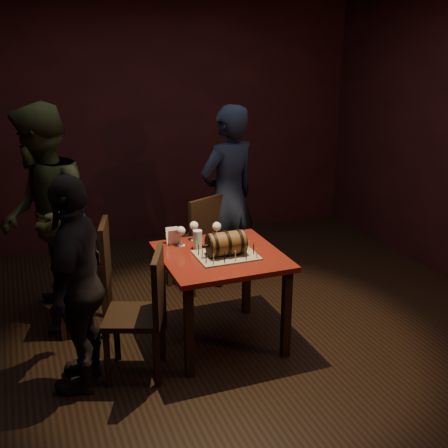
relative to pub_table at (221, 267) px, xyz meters
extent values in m
plane|color=black|center=(0.07, 0.05, -0.64)|extent=(5.00, 5.00, 0.00)
cube|color=black|center=(0.07, 2.55, 0.76)|extent=(5.00, 0.04, 2.80)
cube|color=#52120D|center=(0.00, 0.00, 0.09)|extent=(0.90, 0.90, 0.04)
cube|color=black|center=(-0.38, -0.38, -0.29)|extent=(0.06, 0.06, 0.71)
cube|color=black|center=(0.38, -0.38, -0.29)|extent=(0.06, 0.06, 0.71)
cube|color=black|center=(-0.38, 0.38, -0.29)|extent=(0.06, 0.06, 0.71)
cube|color=black|center=(0.38, 0.38, -0.29)|extent=(0.06, 0.06, 0.71)
cube|color=gray|center=(0.02, -0.05, 0.12)|extent=(0.45, 0.35, 0.01)
cylinder|color=brown|center=(0.02, -0.05, 0.21)|extent=(0.27, 0.18, 0.18)
cylinder|color=black|center=(-0.07, -0.05, 0.21)|extent=(0.02, 0.19, 0.19)
cylinder|color=black|center=(0.02, -0.05, 0.21)|extent=(0.02, 0.19, 0.19)
cylinder|color=black|center=(0.12, -0.05, 0.21)|extent=(0.02, 0.19, 0.19)
cylinder|color=black|center=(-0.11, -0.05, 0.21)|extent=(0.01, 0.17, 0.17)
cylinder|color=black|center=(0.16, -0.05, 0.21)|extent=(0.01, 0.17, 0.17)
cylinder|color=black|center=(-0.13, -0.05, 0.21)|extent=(0.04, 0.02, 0.02)
sphere|color=black|center=(-0.15, -0.05, 0.21)|extent=(0.03, 0.03, 0.03)
cylinder|color=#E7E08A|center=(-0.13, -0.20, 0.16)|extent=(0.01, 0.01, 0.08)
cylinder|color=black|center=(-0.13, -0.20, 0.21)|extent=(0.00, 0.00, 0.01)
cylinder|color=black|center=(-0.04, -0.20, 0.16)|extent=(0.01, 0.01, 0.08)
cylinder|color=black|center=(-0.04, -0.20, 0.21)|extent=(0.00, 0.00, 0.01)
cylinder|color=#E7E08A|center=(0.04, -0.20, 0.16)|extent=(0.01, 0.01, 0.08)
cylinder|color=black|center=(0.04, -0.20, 0.21)|extent=(0.00, 0.00, 0.01)
cylinder|color=black|center=(0.13, -0.20, 0.16)|extent=(0.01, 0.01, 0.08)
cylinder|color=black|center=(0.13, -0.20, 0.21)|extent=(0.00, 0.00, 0.01)
cylinder|color=#E7E08A|center=(0.21, -0.20, 0.16)|extent=(0.01, 0.01, 0.08)
cylinder|color=black|center=(0.21, -0.20, 0.21)|extent=(0.00, 0.00, 0.01)
cylinder|color=black|center=(0.22, -0.12, 0.16)|extent=(0.01, 0.01, 0.08)
cylinder|color=black|center=(0.22, -0.12, 0.21)|extent=(0.00, 0.00, 0.01)
cylinder|color=#E7E08A|center=(0.22, -0.04, 0.16)|extent=(0.01, 0.01, 0.08)
cylinder|color=black|center=(0.22, -0.04, 0.21)|extent=(0.00, 0.00, 0.01)
cylinder|color=black|center=(0.22, 0.05, 0.16)|extent=(0.01, 0.01, 0.08)
cylinder|color=black|center=(0.22, 0.05, 0.21)|extent=(0.00, 0.00, 0.01)
cylinder|color=#E7E08A|center=(0.18, 0.09, 0.16)|extent=(0.01, 0.01, 0.08)
cylinder|color=black|center=(0.18, 0.09, 0.21)|extent=(0.00, 0.00, 0.01)
cylinder|color=black|center=(0.09, 0.09, 0.16)|extent=(0.01, 0.01, 0.08)
cylinder|color=black|center=(0.09, 0.09, 0.21)|extent=(0.00, 0.00, 0.01)
cylinder|color=#E7E08A|center=(0.01, 0.09, 0.16)|extent=(0.01, 0.01, 0.08)
cylinder|color=black|center=(0.01, 0.09, 0.21)|extent=(0.00, 0.00, 0.01)
cylinder|color=black|center=(-0.08, 0.09, 0.16)|extent=(0.01, 0.01, 0.08)
cylinder|color=black|center=(-0.08, 0.09, 0.21)|extent=(0.00, 0.00, 0.01)
cylinder|color=#E7E08A|center=(-0.16, 0.09, 0.16)|extent=(0.01, 0.01, 0.08)
cylinder|color=black|center=(-0.16, 0.09, 0.21)|extent=(0.00, 0.00, 0.01)
cylinder|color=black|center=(-0.17, 0.01, 0.16)|extent=(0.01, 0.01, 0.08)
cylinder|color=black|center=(-0.17, 0.01, 0.21)|extent=(0.00, 0.00, 0.01)
cylinder|color=#E7E08A|center=(-0.17, -0.07, 0.16)|extent=(0.01, 0.01, 0.08)
cylinder|color=black|center=(-0.17, -0.07, 0.21)|extent=(0.00, 0.00, 0.01)
cylinder|color=black|center=(-0.17, -0.16, 0.16)|extent=(0.01, 0.01, 0.08)
cylinder|color=black|center=(-0.17, -0.16, 0.21)|extent=(0.00, 0.00, 0.01)
cylinder|color=silver|center=(-0.23, 0.27, 0.11)|extent=(0.06, 0.06, 0.01)
cylinder|color=silver|center=(-0.23, 0.27, 0.16)|extent=(0.01, 0.01, 0.09)
sphere|color=silver|center=(-0.23, 0.27, 0.23)|extent=(0.07, 0.07, 0.07)
sphere|color=#591114|center=(-0.23, 0.27, 0.23)|extent=(0.05, 0.05, 0.05)
cylinder|color=silver|center=(-0.10, 0.35, 0.11)|extent=(0.06, 0.06, 0.01)
cylinder|color=silver|center=(-0.10, 0.35, 0.16)|extent=(0.01, 0.01, 0.09)
sphere|color=silver|center=(-0.10, 0.35, 0.23)|extent=(0.07, 0.07, 0.07)
cylinder|color=silver|center=(0.07, 0.27, 0.11)|extent=(0.06, 0.06, 0.01)
cylinder|color=silver|center=(0.07, 0.27, 0.16)|extent=(0.01, 0.01, 0.09)
sphere|color=silver|center=(0.07, 0.27, 0.23)|extent=(0.07, 0.07, 0.07)
sphere|color=#BF594C|center=(0.07, 0.27, 0.23)|extent=(0.05, 0.05, 0.05)
cylinder|color=silver|center=(-0.13, 0.16, 0.18)|extent=(0.07, 0.07, 0.15)
cylinder|color=#9E5414|center=(-0.13, 0.16, 0.17)|extent=(0.06, 0.06, 0.11)
cylinder|color=white|center=(-0.13, 0.16, 0.23)|extent=(0.06, 0.06, 0.02)
cube|color=black|center=(0.12, 1.06, -0.19)|extent=(0.53, 0.53, 0.04)
cube|color=black|center=(0.21, 1.29, -0.43)|extent=(0.04, 0.04, 0.43)
cube|color=black|center=(-0.10, 1.15, -0.43)|extent=(0.04, 0.04, 0.43)
cube|color=black|center=(0.35, 0.98, -0.43)|extent=(0.04, 0.04, 0.43)
cube|color=black|center=(0.04, 0.84, -0.43)|extent=(0.04, 0.04, 0.43)
cube|color=black|center=(0.20, 0.90, 0.06)|extent=(0.38, 0.20, 0.46)
cube|color=black|center=(-0.97, 0.58, -0.19)|extent=(0.49, 0.49, 0.04)
cube|color=black|center=(-1.09, 0.79, -0.43)|extent=(0.04, 0.04, 0.43)
cube|color=black|center=(-1.17, 0.46, -0.43)|extent=(0.04, 0.04, 0.43)
cube|color=black|center=(-0.76, 0.70, -0.43)|extent=(0.04, 0.04, 0.43)
cube|color=black|center=(-0.85, 0.37, -0.43)|extent=(0.04, 0.04, 0.43)
cube|color=black|center=(-0.79, 0.53, 0.06)|extent=(0.14, 0.40, 0.46)
cube|color=black|center=(-0.72, -0.20, -0.19)|extent=(0.52, 0.52, 0.04)
cube|color=black|center=(-0.82, 0.02, -0.43)|extent=(0.04, 0.04, 0.43)
cube|color=black|center=(-0.94, -0.30, -0.43)|extent=(0.04, 0.04, 0.43)
cube|color=black|center=(-0.51, -0.10, -0.43)|extent=(0.04, 0.04, 0.43)
cube|color=black|center=(-0.63, -0.42, -0.43)|extent=(0.04, 0.04, 0.43)
cube|color=black|center=(-0.56, -0.26, 0.06)|extent=(0.18, 0.39, 0.46)
imported|color=black|center=(0.47, 1.05, 0.23)|extent=(0.74, 0.61, 1.74)
imported|color=#384120|center=(-1.22, 0.82, 0.28)|extent=(0.74, 0.93, 1.84)
imported|color=black|center=(-1.09, -0.19, 0.12)|extent=(0.69, 0.96, 1.51)
camera|label=1|loc=(-1.38, -3.72, 1.69)|focal=45.00mm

